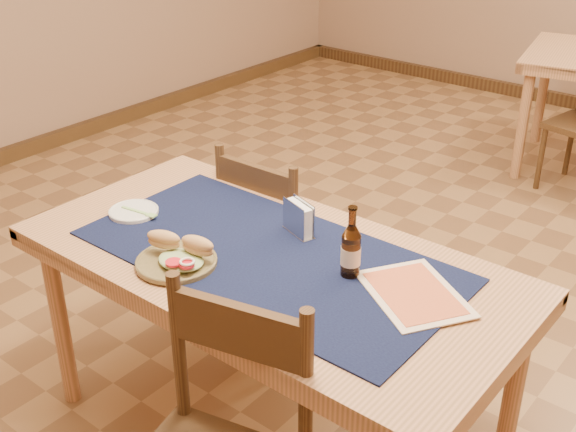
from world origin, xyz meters
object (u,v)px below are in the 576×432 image
Objects in this scene: beer_bottle at (351,250)px; napkin_holder at (299,219)px; chair_main_far at (280,242)px; sandwich_plate at (178,257)px; main_table at (268,278)px.

beer_bottle is 0.30m from napkin_holder.
beer_bottle reaches higher than napkin_holder.
sandwich_plate is (0.18, -0.70, 0.32)m from chair_main_far.
sandwich_plate is 0.52m from beer_bottle.
chair_main_far is at bearing 145.69° from beer_bottle.
chair_main_far reaches higher than main_table.
napkin_holder is at bearing -42.90° from chair_main_far.
chair_main_far is 3.57× the size of sandwich_plate.
sandwich_plate is 1.81× the size of napkin_holder.
main_table is at bearing -166.36° from beer_bottle.
beer_bottle is at bearing -34.31° from chair_main_far.
chair_main_far is at bearing 137.10° from napkin_holder.
napkin_holder is (0.16, 0.38, 0.03)m from sandwich_plate.
main_table is 7.16× the size of beer_bottle.
chair_main_far is at bearing 125.94° from main_table.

